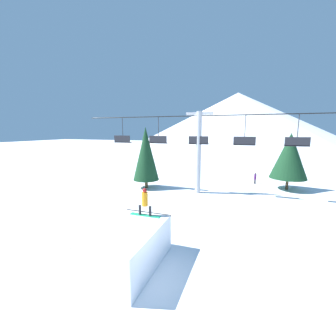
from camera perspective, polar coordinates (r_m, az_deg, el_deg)
ground_plane at (r=10.04m, az=-7.63°, el=-26.26°), size 220.00×220.00×0.00m
mountain_ridge at (r=77.10m, az=17.13°, el=11.32°), size 70.33×70.33×17.55m
snow_ramp at (r=10.42m, az=-9.96°, el=-19.22°), size 2.45×4.12×1.75m
snowboarder at (r=11.03m, az=-5.90°, el=-8.67°), size 1.56×0.29×1.38m
chairlift at (r=20.91m, az=7.76°, el=5.51°), size 23.38×0.51×7.55m
pine_tree_near at (r=22.75m, az=-5.66°, el=3.61°), size 2.62×2.62×6.21m
pine_tree_far at (r=25.05m, az=28.47°, el=2.74°), size 3.46×3.46×5.63m
distant_skier at (r=26.63m, az=21.25°, el=-2.34°), size 0.24×0.24×1.23m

